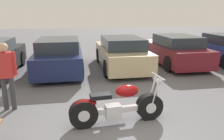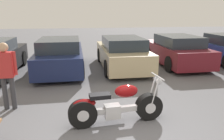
{
  "view_description": "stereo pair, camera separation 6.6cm",
  "coord_description": "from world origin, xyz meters",
  "px_view_note": "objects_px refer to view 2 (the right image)",
  "views": [
    {
      "loc": [
        -1.05,
        -3.81,
        2.4
      ],
      "look_at": [
        -0.05,
        1.91,
        0.85
      ],
      "focal_mm": 35.0,
      "sensor_mm": 36.0,
      "label": 1
    },
    {
      "loc": [
        -0.99,
        -3.82,
        2.4
      ],
      "look_at": [
        -0.05,
        1.91,
        0.85
      ],
      "focal_mm": 35.0,
      "sensor_mm": 36.0,
      "label": 2
    }
  ],
  "objects_px": {
    "parked_car_navy": "(60,55)",
    "parked_car_maroon": "(176,51)",
    "parked_car_champagne": "(122,53)",
    "motorcycle": "(116,106)",
    "person_standing": "(6,71)"
  },
  "relations": [
    {
      "from": "motorcycle",
      "to": "parked_car_navy",
      "type": "relative_size",
      "value": 0.5
    },
    {
      "from": "motorcycle",
      "to": "parked_car_champagne",
      "type": "height_order",
      "value": "parked_car_champagne"
    },
    {
      "from": "parked_car_champagne",
      "to": "person_standing",
      "type": "xyz_separation_m",
      "value": [
        -3.66,
        -3.65,
        0.36
      ]
    },
    {
      "from": "motorcycle",
      "to": "parked_car_maroon",
      "type": "bearing_deg",
      "value": 53.62
    },
    {
      "from": "parked_car_maroon",
      "to": "person_standing",
      "type": "xyz_separation_m",
      "value": [
        -6.28,
        -3.94,
        0.36
      ]
    },
    {
      "from": "parked_car_navy",
      "to": "parked_car_maroon",
      "type": "xyz_separation_m",
      "value": [
        5.23,
        0.34,
        0.0
      ]
    },
    {
      "from": "parked_car_navy",
      "to": "person_standing",
      "type": "relative_size",
      "value": 2.49
    },
    {
      "from": "parked_car_champagne",
      "to": "person_standing",
      "type": "distance_m",
      "value": 5.18
    },
    {
      "from": "motorcycle",
      "to": "parked_car_navy",
      "type": "bearing_deg",
      "value": 107.21
    },
    {
      "from": "parked_car_champagne",
      "to": "parked_car_maroon",
      "type": "bearing_deg",
      "value": 6.39
    },
    {
      "from": "parked_car_champagne",
      "to": "person_standing",
      "type": "relative_size",
      "value": 2.49
    },
    {
      "from": "motorcycle",
      "to": "person_standing",
      "type": "bearing_deg",
      "value": 155.41
    },
    {
      "from": "parked_car_navy",
      "to": "parked_car_champagne",
      "type": "bearing_deg",
      "value": 0.98
    },
    {
      "from": "motorcycle",
      "to": "parked_car_champagne",
      "type": "xyz_separation_m",
      "value": [
        1.14,
        4.81,
        0.25
      ]
    },
    {
      "from": "parked_car_navy",
      "to": "parked_car_champagne",
      "type": "height_order",
      "value": "same"
    }
  ]
}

